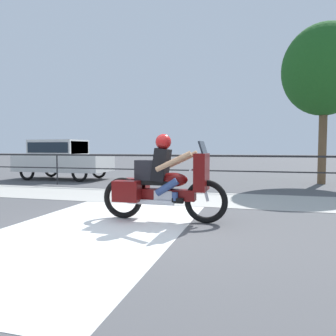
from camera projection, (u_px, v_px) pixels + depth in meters
ground_plane at (137, 228)px, 5.52m from camera, size 120.00×120.00×0.00m
sidewalk_band at (182, 198)px, 8.79m from camera, size 44.00×2.40×0.01m
crosswalk_band at (95, 228)px, 5.51m from camera, size 2.96×6.00×0.01m
fence_railing at (195, 162)px, 10.58m from camera, size 36.00×0.05×1.12m
motorcycle at (163, 183)px, 6.04m from camera, size 2.38×0.76×1.61m
parked_car at (62, 157)px, 13.99m from camera, size 3.92×1.78×1.69m
tree_behind_sign at (325, 70)px, 11.98m from camera, size 3.04×3.04×5.88m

